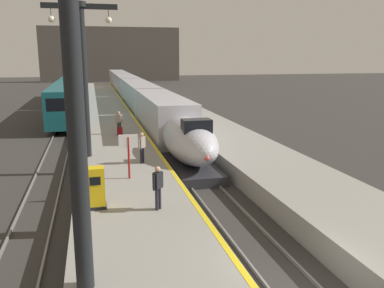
{
  "coord_description": "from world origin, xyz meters",
  "views": [
    {
      "loc": [
        -5.51,
        -9.51,
        6.77
      ],
      "look_at": [
        -0.07,
        12.71,
        1.8
      ],
      "focal_mm": 38.24,
      "sensor_mm": 36.0,
      "label": 1
    }
  ],
  "objects_px": {
    "passenger_near_edge": "(119,121)",
    "regional_train_adjacent": "(70,93)",
    "passenger_far_waiting": "(142,145)",
    "rolling_suitcase": "(120,131)",
    "ticket_machine_yellow": "(96,189)",
    "highspeed_train_main": "(133,91)",
    "passenger_mid_platform": "(158,184)",
    "station_column_mid": "(83,65)",
    "departure_info_board": "(128,147)",
    "station_column_near": "(72,55)"
  },
  "relations": [
    {
      "from": "highspeed_train_main",
      "to": "ticket_machine_yellow",
      "type": "bearing_deg",
      "value": -97.65
    },
    {
      "from": "station_column_mid",
      "to": "departure_info_board",
      "type": "relative_size",
      "value": 4.04
    },
    {
      "from": "ticket_machine_yellow",
      "to": "passenger_far_waiting",
      "type": "bearing_deg",
      "value": 68.02
    },
    {
      "from": "station_column_near",
      "to": "passenger_far_waiting",
      "type": "distance_m",
      "value": 13.04
    },
    {
      "from": "ticket_machine_yellow",
      "to": "rolling_suitcase",
      "type": "bearing_deg",
      "value": 82.55
    },
    {
      "from": "departure_info_board",
      "to": "passenger_near_edge",
      "type": "bearing_deg",
      "value": 88.46
    },
    {
      "from": "station_column_near",
      "to": "ticket_machine_yellow",
      "type": "relative_size",
      "value": 5.97
    },
    {
      "from": "passenger_far_waiting",
      "to": "station_column_mid",
      "type": "bearing_deg",
      "value": 141.41
    },
    {
      "from": "departure_info_board",
      "to": "highspeed_train_main",
      "type": "bearing_deg",
      "value": 84.01
    },
    {
      "from": "highspeed_train_main",
      "to": "regional_train_adjacent",
      "type": "height_order",
      "value": "regional_train_adjacent"
    },
    {
      "from": "passenger_far_waiting",
      "to": "rolling_suitcase",
      "type": "relative_size",
      "value": 1.72
    },
    {
      "from": "highspeed_train_main",
      "to": "passenger_near_edge",
      "type": "relative_size",
      "value": 45.17
    },
    {
      "from": "passenger_near_edge",
      "to": "regional_train_adjacent",
      "type": "bearing_deg",
      "value": 100.8
    },
    {
      "from": "passenger_far_waiting",
      "to": "rolling_suitcase",
      "type": "xyz_separation_m",
      "value": [
        -0.63,
        8.24,
        -0.69
      ]
    },
    {
      "from": "passenger_near_edge",
      "to": "passenger_mid_platform",
      "type": "height_order",
      "value": "same"
    },
    {
      "from": "regional_train_adjacent",
      "to": "passenger_mid_platform",
      "type": "distance_m",
      "value": 39.38
    },
    {
      "from": "passenger_mid_platform",
      "to": "ticket_machine_yellow",
      "type": "relative_size",
      "value": 1.06
    },
    {
      "from": "regional_train_adjacent",
      "to": "passenger_far_waiting",
      "type": "xyz_separation_m",
      "value": [
        5.07,
        -32.09,
        -0.09
      ]
    },
    {
      "from": "passenger_mid_platform",
      "to": "ticket_machine_yellow",
      "type": "distance_m",
      "value": 2.41
    },
    {
      "from": "highspeed_train_main",
      "to": "passenger_mid_platform",
      "type": "distance_m",
      "value": 42.19
    },
    {
      "from": "ticket_machine_yellow",
      "to": "station_column_near",
      "type": "bearing_deg",
      "value": -93.61
    },
    {
      "from": "rolling_suitcase",
      "to": "passenger_mid_platform",
      "type": "bearing_deg",
      "value": -88.55
    },
    {
      "from": "regional_train_adjacent",
      "to": "departure_info_board",
      "type": "relative_size",
      "value": 17.26
    },
    {
      "from": "passenger_near_edge",
      "to": "rolling_suitcase",
      "type": "height_order",
      "value": "passenger_near_edge"
    },
    {
      "from": "passenger_far_waiting",
      "to": "rolling_suitcase",
      "type": "height_order",
      "value": "passenger_far_waiting"
    },
    {
      "from": "station_column_near",
      "to": "station_column_mid",
      "type": "relative_size",
      "value": 1.12
    },
    {
      "from": "rolling_suitcase",
      "to": "ticket_machine_yellow",
      "type": "xyz_separation_m",
      "value": [
        -1.9,
        -14.49,
        0.44
      ]
    },
    {
      "from": "rolling_suitcase",
      "to": "regional_train_adjacent",
      "type": "bearing_deg",
      "value": 100.55
    },
    {
      "from": "station_column_near",
      "to": "passenger_near_edge",
      "type": "relative_size",
      "value": 5.65
    },
    {
      "from": "regional_train_adjacent",
      "to": "highspeed_train_main",
      "type": "bearing_deg",
      "value": 20.2
    },
    {
      "from": "ticket_machine_yellow",
      "to": "departure_info_board",
      "type": "xyz_separation_m",
      "value": [
        1.59,
        3.57,
        0.77
      ]
    },
    {
      "from": "station_column_mid",
      "to": "passenger_far_waiting",
      "type": "distance_m",
      "value": 5.58
    },
    {
      "from": "passenger_far_waiting",
      "to": "departure_info_board",
      "type": "xyz_separation_m",
      "value": [
        -0.94,
        -2.69,
        0.52
      ]
    },
    {
      "from": "highspeed_train_main",
      "to": "station_column_near",
      "type": "relative_size",
      "value": 7.99
    },
    {
      "from": "ticket_machine_yellow",
      "to": "regional_train_adjacent",
      "type": "bearing_deg",
      "value": 93.8
    },
    {
      "from": "regional_train_adjacent",
      "to": "station_column_mid",
      "type": "height_order",
      "value": "station_column_mid"
    },
    {
      "from": "regional_train_adjacent",
      "to": "rolling_suitcase",
      "type": "relative_size",
      "value": 37.27
    },
    {
      "from": "station_column_near",
      "to": "passenger_mid_platform",
      "type": "height_order",
      "value": "station_column_near"
    },
    {
      "from": "passenger_mid_platform",
      "to": "rolling_suitcase",
      "type": "height_order",
      "value": "passenger_mid_platform"
    },
    {
      "from": "regional_train_adjacent",
      "to": "station_column_mid",
      "type": "distance_m",
      "value": 30.16
    },
    {
      "from": "rolling_suitcase",
      "to": "highspeed_train_main",
      "type": "bearing_deg",
      "value": 82.25
    },
    {
      "from": "passenger_mid_platform",
      "to": "passenger_far_waiting",
      "type": "relative_size",
      "value": 1.0
    },
    {
      "from": "passenger_mid_platform",
      "to": "rolling_suitcase",
      "type": "distance_m",
      "value": 15.24
    },
    {
      "from": "highspeed_train_main",
      "to": "station_column_mid",
      "type": "relative_size",
      "value": 8.92
    },
    {
      "from": "highspeed_train_main",
      "to": "passenger_near_edge",
      "type": "bearing_deg",
      "value": -97.92
    },
    {
      "from": "passenger_mid_platform",
      "to": "departure_info_board",
      "type": "distance_m",
      "value": 4.39
    },
    {
      "from": "station_column_near",
      "to": "rolling_suitcase",
      "type": "bearing_deg",
      "value": 83.61
    },
    {
      "from": "station_column_near",
      "to": "departure_info_board",
      "type": "bearing_deg",
      "value": 78.01
    },
    {
      "from": "highspeed_train_main",
      "to": "station_column_near",
      "type": "height_order",
      "value": "station_column_near"
    },
    {
      "from": "passenger_far_waiting",
      "to": "ticket_machine_yellow",
      "type": "height_order",
      "value": "passenger_far_waiting"
    }
  ]
}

